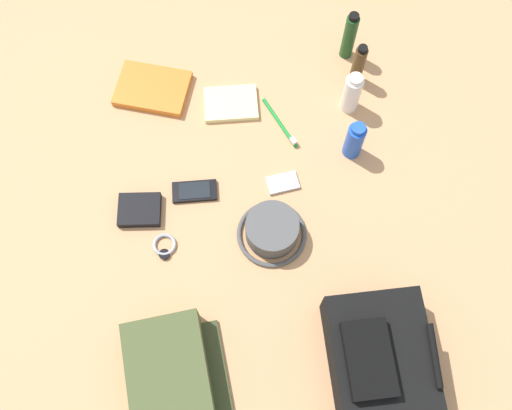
{
  "coord_description": "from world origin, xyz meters",
  "views": [
    {
      "loc": [
        0.54,
        -0.03,
        1.42
      ],
      "look_at": [
        0.0,
        0.0,
        0.04
      ],
      "focal_mm": 40.43,
      "sensor_mm": 36.0,
      "label": 1
    }
  ],
  "objects_px": {
    "cologne_bottle": "(358,64)",
    "toiletry_pouch": "(170,372)",
    "wristwatch": "(164,246)",
    "notepad": "(231,104)",
    "media_player": "(282,183)",
    "toothbrush": "(281,125)",
    "cell_phone": "(195,191)",
    "shampoo_bottle": "(349,36)",
    "toothpaste_tube": "(352,93)",
    "paperback_novel": "(153,89)",
    "wallet": "(140,210)",
    "bucket_hat": "(272,231)",
    "backpack": "(380,362)",
    "deodorant_spray": "(354,140)"
  },
  "relations": [
    {
      "from": "toothbrush",
      "to": "cell_phone",
      "type": "bearing_deg",
      "value": -52.58
    },
    {
      "from": "backpack",
      "to": "toothpaste_tube",
      "type": "bearing_deg",
      "value": 178.66
    },
    {
      "from": "backpack",
      "to": "toothpaste_tube",
      "type": "relative_size",
      "value": 2.24
    },
    {
      "from": "toothpaste_tube",
      "to": "deodorant_spray",
      "type": "distance_m",
      "value": 0.14
    },
    {
      "from": "notepad",
      "to": "shampoo_bottle",
      "type": "bearing_deg",
      "value": 113.08
    },
    {
      "from": "wallet",
      "to": "wristwatch",
      "type": "bearing_deg",
      "value": 34.46
    },
    {
      "from": "cell_phone",
      "to": "wristwatch",
      "type": "bearing_deg",
      "value": -28.27
    },
    {
      "from": "cologne_bottle",
      "to": "paperback_novel",
      "type": "xyz_separation_m",
      "value": [
        0.01,
        -0.58,
        -0.06
      ]
    },
    {
      "from": "paperback_novel",
      "to": "cell_phone",
      "type": "distance_m",
      "value": 0.34
    },
    {
      "from": "media_player",
      "to": "wallet",
      "type": "bearing_deg",
      "value": -80.99
    },
    {
      "from": "backpack",
      "to": "notepad",
      "type": "bearing_deg",
      "value": -156.71
    },
    {
      "from": "backpack",
      "to": "shampoo_bottle",
      "type": "relative_size",
      "value": 1.87
    },
    {
      "from": "shampoo_bottle",
      "to": "cell_phone",
      "type": "relative_size",
      "value": 1.42
    },
    {
      "from": "notepad",
      "to": "wallet",
      "type": "bearing_deg",
      "value": -40.16
    },
    {
      "from": "toothpaste_tube",
      "to": "media_player",
      "type": "relative_size",
      "value": 1.55
    },
    {
      "from": "paperback_novel",
      "to": "cell_phone",
      "type": "height_order",
      "value": "paperback_novel"
    },
    {
      "from": "wallet",
      "to": "cell_phone",
      "type": "bearing_deg",
      "value": 110.22
    },
    {
      "from": "toothbrush",
      "to": "toiletry_pouch",
      "type": "bearing_deg",
      "value": -24.92
    },
    {
      "from": "cell_phone",
      "to": "toiletry_pouch",
      "type": "bearing_deg",
      "value": -7.18
    },
    {
      "from": "deodorant_spray",
      "to": "toiletry_pouch",
      "type": "bearing_deg",
      "value": -40.86
    },
    {
      "from": "deodorant_spray",
      "to": "media_player",
      "type": "distance_m",
      "value": 0.22
    },
    {
      "from": "bucket_hat",
      "to": "cologne_bottle",
      "type": "distance_m",
      "value": 0.54
    },
    {
      "from": "shampoo_bottle",
      "to": "toothpaste_tube",
      "type": "bearing_deg",
      "value": -3.73
    },
    {
      "from": "media_player",
      "to": "deodorant_spray",
      "type": "bearing_deg",
      "value": 114.06
    },
    {
      "from": "toiletry_pouch",
      "to": "notepad",
      "type": "xyz_separation_m",
      "value": [
        -0.73,
        0.17,
        -0.04
      ]
    },
    {
      "from": "shampoo_bottle",
      "to": "toothpaste_tube",
      "type": "xyz_separation_m",
      "value": [
        0.18,
        -0.01,
        -0.01
      ]
    },
    {
      "from": "backpack",
      "to": "bucket_hat",
      "type": "xyz_separation_m",
      "value": [
        -0.34,
        -0.23,
        -0.03
      ]
    },
    {
      "from": "shampoo_bottle",
      "to": "cell_phone",
      "type": "bearing_deg",
      "value": -47.03
    },
    {
      "from": "toothpaste_tube",
      "to": "toothbrush",
      "type": "relative_size",
      "value": 0.89
    },
    {
      "from": "wristwatch",
      "to": "wallet",
      "type": "xyz_separation_m",
      "value": [
        -0.1,
        -0.06,
        0.01
      ]
    },
    {
      "from": "backpack",
      "to": "shampoo_bottle",
      "type": "distance_m",
      "value": 0.89
    },
    {
      "from": "wristwatch",
      "to": "notepad",
      "type": "relative_size",
      "value": 0.47
    },
    {
      "from": "shampoo_bottle",
      "to": "wristwatch",
      "type": "relative_size",
      "value": 2.41
    },
    {
      "from": "bucket_hat",
      "to": "cell_phone",
      "type": "relative_size",
      "value": 1.51
    },
    {
      "from": "toothbrush",
      "to": "wallet",
      "type": "distance_m",
      "value": 0.46
    },
    {
      "from": "deodorant_spray",
      "to": "cell_phone",
      "type": "distance_m",
      "value": 0.45
    },
    {
      "from": "cologne_bottle",
      "to": "toiletry_pouch",
      "type": "bearing_deg",
      "value": -33.4
    },
    {
      "from": "cell_phone",
      "to": "media_player",
      "type": "xyz_separation_m",
      "value": [
        -0.01,
        0.24,
        -0.0
      ]
    },
    {
      "from": "cologne_bottle",
      "to": "media_player",
      "type": "distance_m",
      "value": 0.4
    },
    {
      "from": "backpack",
      "to": "toiletry_pouch",
      "type": "height_order",
      "value": "backpack"
    },
    {
      "from": "shampoo_bottle",
      "to": "notepad",
      "type": "xyz_separation_m",
      "value": [
        0.16,
        -0.34,
        -0.07
      ]
    },
    {
      "from": "cell_phone",
      "to": "wristwatch",
      "type": "xyz_separation_m",
      "value": [
        0.15,
        -0.08,
        -0.0
      ]
    },
    {
      "from": "notepad",
      "to": "cologne_bottle",
      "type": "bearing_deg",
      "value": 99.48
    },
    {
      "from": "bucket_hat",
      "to": "cologne_bottle",
      "type": "height_order",
      "value": "cologne_bottle"
    },
    {
      "from": "bucket_hat",
      "to": "toothbrush",
      "type": "xyz_separation_m",
      "value": [
        -0.32,
        0.05,
        -0.03
      ]
    },
    {
      "from": "paperback_novel",
      "to": "toothbrush",
      "type": "relative_size",
      "value": 1.44
    },
    {
      "from": "paperback_novel",
      "to": "media_player",
      "type": "bearing_deg",
      "value": 48.45
    },
    {
      "from": "cologne_bottle",
      "to": "media_player",
      "type": "xyz_separation_m",
      "value": [
        0.32,
        -0.23,
        -0.07
      ]
    },
    {
      "from": "shampoo_bottle",
      "to": "cologne_bottle",
      "type": "xyz_separation_m",
      "value": [
        0.09,
        0.02,
        -0.01
      ]
    },
    {
      "from": "bucket_hat",
      "to": "paperback_novel",
      "type": "height_order",
      "value": "bucket_hat"
    }
  ]
}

